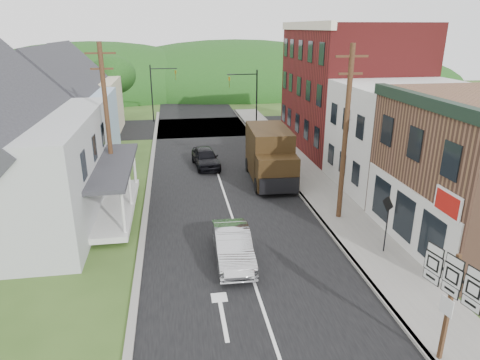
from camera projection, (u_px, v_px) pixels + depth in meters
name	position (u px, v px, depth m)	size (l,w,h in m)	color
ground	(246.00, 260.00, 18.86)	(120.00, 120.00, 0.00)	#2D4719
road	(221.00, 183.00, 28.16)	(9.00, 90.00, 0.02)	black
cross_road	(202.00, 127.00, 43.97)	(60.00, 9.00, 0.02)	black
sidewalk_right	(317.00, 188.00, 27.13)	(2.80, 55.00, 0.15)	slate
curb_right	(296.00, 189.00, 26.94)	(0.20, 55.00, 0.15)	slate
curb_left	(147.00, 198.00, 25.59)	(0.30, 55.00, 0.12)	slate
storefront_white	(406.00, 138.00, 26.39)	(8.00, 7.00, 6.50)	silver
storefront_red	(349.00, 89.00, 34.63)	(8.00, 12.00, 10.00)	maroon
house_blue	(63.00, 113.00, 31.81)	(7.14, 8.16, 7.28)	#8BA6BE
house_cream	(79.00, 95.00, 40.11)	(7.14, 8.16, 7.28)	#B6AF8D
utility_pole_right	(345.00, 134.00, 21.36)	(1.60, 0.26, 9.00)	#472D19
utility_pole_left	(108.00, 123.00, 23.77)	(1.60, 0.26, 9.00)	#472D19
traffic_signal_right	(249.00, 94.00, 40.07)	(2.87, 0.20, 6.00)	black
traffic_signal_left	(158.00, 87.00, 45.32)	(2.87, 0.20, 6.00)	black
tree_left_d	(113.00, 75.00, 45.65)	(4.80, 4.80, 6.94)	#382616
forested_ridge	(190.00, 90.00, 70.01)	(90.00, 30.00, 16.00)	#143510
silver_sedan	(233.00, 246.00, 18.55)	(1.53, 4.38, 1.44)	#AFB0B4
dark_sedan	(206.00, 158.00, 31.22)	(1.66, 4.13, 1.41)	black
delivery_van	(270.00, 156.00, 28.00)	(2.82, 6.33, 3.48)	black
route_sign_cluster	(450.00, 293.00, 12.28)	(0.50, 2.02, 3.59)	#472D19
warning_sign	(387.00, 216.00, 18.73)	(0.17, 0.74, 2.69)	black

